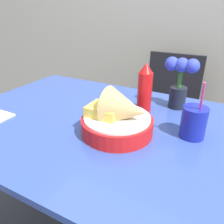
% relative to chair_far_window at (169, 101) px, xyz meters
% --- Properties ---
extents(dining_table, '(1.29, 0.85, 0.75)m').
position_rel_chair_far_window_xyz_m(dining_table, '(-0.06, -0.88, 0.14)').
color(dining_table, '#334C9E').
rests_on(dining_table, ground_plane).
extents(chair_far_window, '(0.40, 0.40, 0.86)m').
position_rel_chair_far_window_xyz_m(chair_far_window, '(0.00, 0.00, 0.00)').
color(chair_far_window, black).
rests_on(chair_far_window, ground_plane).
extents(food_basket, '(0.26, 0.26, 0.17)m').
position_rel_chair_far_window_xyz_m(food_basket, '(0.03, -0.93, 0.29)').
color(food_basket, red).
rests_on(food_basket, dining_table).
extents(ketchup_bottle, '(0.06, 0.06, 0.21)m').
position_rel_chair_far_window_xyz_m(ketchup_bottle, '(0.04, -0.70, 0.33)').
color(ketchup_bottle, red).
rests_on(ketchup_bottle, dining_table).
extents(drink_cup, '(0.09, 0.09, 0.21)m').
position_rel_chair_far_window_xyz_m(drink_cup, '(0.27, -0.83, 0.28)').
color(drink_cup, '#192399').
rests_on(drink_cup, dining_table).
extents(flower_vase, '(0.15, 0.07, 0.23)m').
position_rel_chair_far_window_xyz_m(flower_vase, '(0.16, -0.60, 0.36)').
color(flower_vase, black).
rests_on(flower_vase, dining_table).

